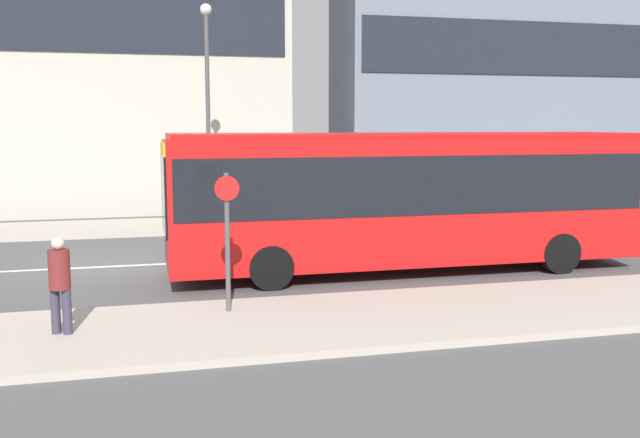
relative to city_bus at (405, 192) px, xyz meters
name	(u,v)px	position (x,y,z in m)	size (l,w,h in m)	color
ground_plane	(109,267)	(-6.89, 2.20, -1.89)	(120.00, 120.00, 0.00)	#4F4F51
sidewalk_near	(93,338)	(-6.89, -4.05, -1.82)	(44.00, 3.50, 0.13)	#B2A899
sidewalk_far	(116,228)	(-6.89, 8.45, -1.82)	(44.00, 3.50, 0.13)	#B2A899
lane_centerline	(109,266)	(-6.89, 2.20, -1.88)	(41.80, 0.16, 0.01)	silver
city_bus	(405,192)	(0.00, 0.00, 0.00)	(11.18, 2.65, 3.28)	red
parked_car_0	(493,210)	(5.38, 5.77, -1.28)	(4.00, 1.75, 1.27)	#A39E84
parked_car_1	(614,207)	(9.86, 5.52, -1.28)	(3.96, 1.71, 1.28)	silver
pedestrian_near_stop	(60,279)	(-7.37, -3.90, -0.86)	(0.34, 0.34, 1.59)	#383347
bus_stop_sign	(227,231)	(-4.59, -3.18, -0.28)	(0.44, 0.12, 2.51)	#4C4C51
street_lamp	(208,94)	(-3.91, 7.22, 2.54)	(0.36, 0.36, 7.06)	#4C4C51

